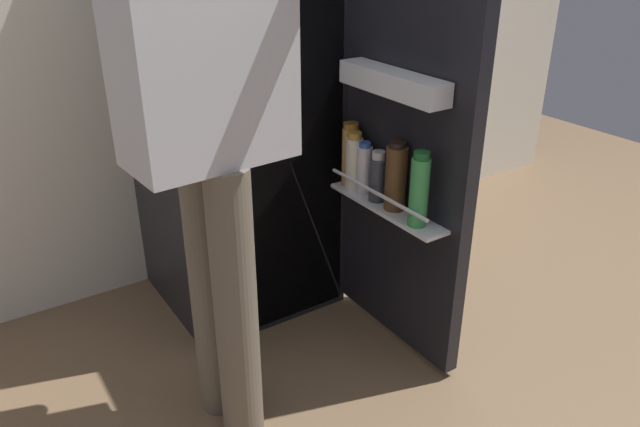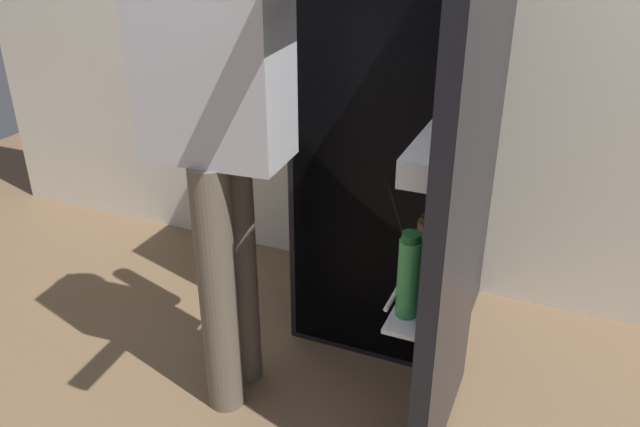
# 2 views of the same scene
# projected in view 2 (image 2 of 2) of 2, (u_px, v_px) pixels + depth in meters

# --- Properties ---
(ground_plane) EXTENTS (6.24, 6.24, 0.00)m
(ground_plane) POSITION_uv_depth(u_px,v_px,m) (342.00, 399.00, 2.15)
(ground_plane) COLOR brown
(refrigerator) EXTENTS (0.66, 1.17, 1.66)m
(refrigerator) POSITION_uv_depth(u_px,v_px,m) (405.00, 121.00, 2.18)
(refrigerator) COLOR black
(refrigerator) RESTS_ON ground_plane
(person) EXTENTS (0.56, 0.70, 1.70)m
(person) POSITION_uv_depth(u_px,v_px,m) (219.00, 99.00, 1.75)
(person) COLOR #665B4C
(person) RESTS_ON ground_plane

